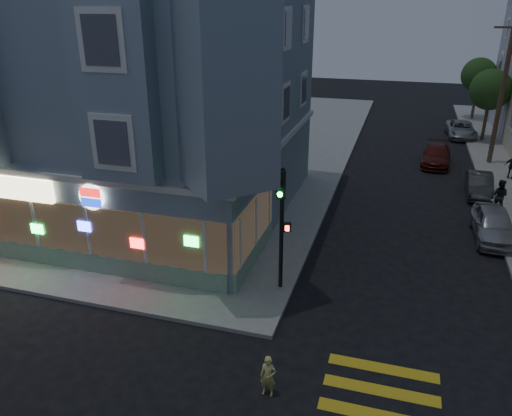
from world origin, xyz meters
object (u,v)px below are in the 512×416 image
at_px(utility_pole, 502,91).
at_px(fire_hydrant, 495,200).
at_px(pedestrian_a, 499,196).
at_px(parked_car_c, 436,155).
at_px(running_child, 268,376).
at_px(parked_car_b, 479,185).
at_px(parked_car_d, 461,129).
at_px(street_tree_far, 479,75).
at_px(street_tree_near, 491,90).
at_px(traffic_signal, 282,211).
at_px(parked_car_a, 494,225).

xyz_separation_m(utility_pole, fire_hydrant, (-0.70, -8.15, -4.29)).
relative_size(pedestrian_a, parked_car_c, 0.40).
distance_m(running_child, parked_car_b, 19.42).
relative_size(parked_car_c, parked_car_d, 0.95).
height_order(street_tree_far, running_child, street_tree_far).
xyz_separation_m(parked_car_d, fire_hydrant, (0.60, -15.15, -0.11)).
bearing_deg(parked_car_d, fire_hydrant, -90.18).
bearing_deg(pedestrian_a, utility_pole, -74.76).
xyz_separation_m(parked_car_c, fire_hydrant, (2.70, -7.08, -0.11)).
height_order(utility_pole, parked_car_b, utility_pole).
bearing_deg(fire_hydrant, pedestrian_a, -90.00).
xyz_separation_m(running_child, pedestrian_a, (7.80, 15.46, 0.38)).
distance_m(street_tree_near, street_tree_far, 8.00).
bearing_deg(parked_car_d, running_child, -105.40).
xyz_separation_m(street_tree_far, parked_car_c, (-3.60, -15.07, -3.32)).
relative_size(street_tree_far, running_child, 4.31).
bearing_deg(traffic_signal, parked_car_d, 53.81).
bearing_deg(utility_pole, traffic_signal, -116.33).
distance_m(utility_pole, running_child, 26.10).
bearing_deg(pedestrian_a, street_tree_far, -72.50).
bearing_deg(running_child, parked_car_d, 75.33).
relative_size(traffic_signal, fire_hydrant, 6.77).
xyz_separation_m(parked_car_d, traffic_signal, (-8.16, -26.11, 2.67)).
bearing_deg(parked_car_c, traffic_signal, -103.73).
height_order(parked_car_a, fire_hydrant, parked_car_a).
relative_size(running_child, parked_car_d, 0.28).
bearing_deg(pedestrian_a, traffic_signal, 69.27).
height_order(running_child, parked_car_d, parked_car_d).
bearing_deg(utility_pole, running_child, -109.27).
bearing_deg(utility_pole, parked_car_b, -101.71).
relative_size(utility_pole, parked_car_c, 2.11).
xyz_separation_m(running_child, parked_car_b, (7.20, 18.04, -0.01)).
xyz_separation_m(street_tree_near, parked_car_c, (-3.60, -7.07, -3.32)).
bearing_deg(running_child, parked_car_c, 75.91).
xyz_separation_m(street_tree_near, traffic_signal, (-9.66, -25.12, -0.64)).
distance_m(street_tree_far, pedestrian_a, 23.06).
xyz_separation_m(street_tree_near, parked_car_a, (-1.50, -18.01, -3.23)).
distance_m(street_tree_far, parked_car_c, 15.85).
bearing_deg(parked_car_c, utility_pole, 22.38).
height_order(parked_car_c, traffic_signal, traffic_signal).
distance_m(parked_car_a, fire_hydrant, 3.91).
bearing_deg(parked_car_a, pedestrian_a, 78.16).
height_order(pedestrian_a, parked_car_b, pedestrian_a).
height_order(parked_car_b, fire_hydrant, parked_car_b).
relative_size(parked_car_a, parked_car_c, 0.97).
distance_m(pedestrian_a, parked_car_a, 3.23).
bearing_deg(running_child, parked_car_a, 57.94).
relative_size(street_tree_far, parked_car_d, 1.19).
distance_m(utility_pole, parked_car_a, 12.76).
xyz_separation_m(traffic_signal, fire_hydrant, (8.76, 10.96, -2.78)).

